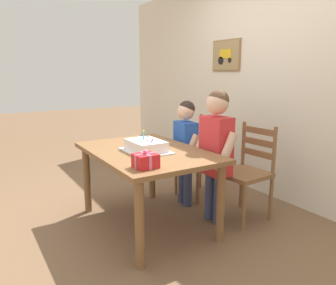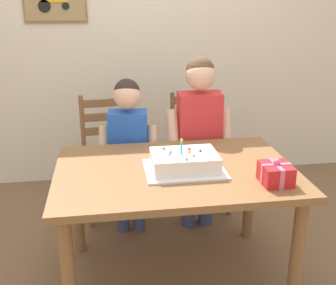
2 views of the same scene
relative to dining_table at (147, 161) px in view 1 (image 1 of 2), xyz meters
The scene contains 9 objects.
ground_plane 0.63m from the dining_table, ahead, with size 20.00×20.00×0.00m, color brown.
back_wall 1.74m from the dining_table, 90.10° to the left, with size 6.40×0.11×2.60m.
dining_table is the anchor object (origin of this frame).
birthday_cake 0.16m from the dining_table, 34.94° to the right, with size 0.44×0.34×0.19m.
gift_box_red_large 0.57m from the dining_table, 28.74° to the right, with size 0.16×0.17×0.14m.
chair_left 0.99m from the dining_table, 111.40° to the left, with size 0.46×0.46×0.92m.
chair_right 0.99m from the dining_table, 68.97° to the left, with size 0.44×0.44×0.92m.
child_older 0.65m from the dining_table, 65.46° to the left, with size 0.45×0.26×1.26m.
child_younger 0.63m from the dining_table, 111.52° to the left, with size 0.42×0.25×1.12m.
Camera 1 is at (2.55, -1.34, 1.41)m, focal length 35.12 mm.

